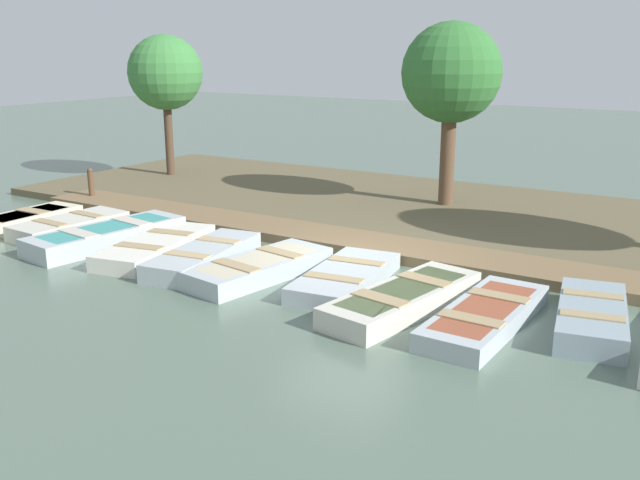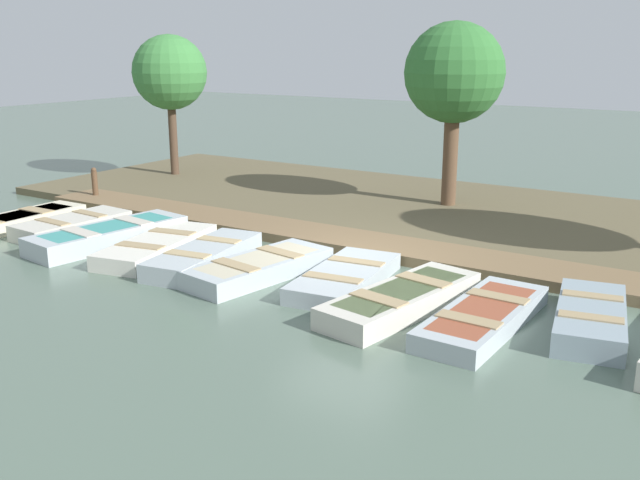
% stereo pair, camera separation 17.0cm
% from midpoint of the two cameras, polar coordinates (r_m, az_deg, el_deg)
% --- Properties ---
extents(ground_plane, '(80.00, 80.00, 0.00)m').
position_cam_midpoint_polar(ground_plane, '(14.17, 2.62, -2.28)').
color(ground_plane, '#566B5B').
extents(shore_bank, '(8.00, 24.00, 0.20)m').
position_cam_midpoint_polar(shore_bank, '(18.50, 10.36, 2.03)').
color(shore_bank, brown).
rests_on(shore_bank, ground_plane).
extents(dock_walkway, '(1.42, 19.71, 0.21)m').
position_cam_midpoint_polar(dock_walkway, '(15.33, 5.26, -0.54)').
color(dock_walkway, brown).
rests_on(dock_walkway, ground_plane).
extents(rowboat_0, '(3.60, 1.06, 0.35)m').
position_cam_midpoint_polar(rowboat_0, '(18.63, -23.13, 1.34)').
color(rowboat_0, beige).
rests_on(rowboat_0, ground_plane).
extents(rowboat_1, '(2.72, 1.27, 0.40)m').
position_cam_midpoint_polar(rowboat_1, '(17.68, -18.95, 1.13)').
color(rowboat_1, beige).
rests_on(rowboat_1, ground_plane).
extents(rowboat_2, '(3.68, 1.63, 0.44)m').
position_cam_midpoint_polar(rowboat_2, '(16.43, -16.28, 0.39)').
color(rowboat_2, '#B2BCC1').
rests_on(rowboat_2, ground_plane).
extents(rowboat_3, '(3.30, 1.70, 0.36)m').
position_cam_midpoint_polar(rowboat_3, '(15.45, -12.59, -0.46)').
color(rowboat_3, silver).
rests_on(rowboat_3, ground_plane).
extents(rowboat_4, '(3.13, 1.43, 0.39)m').
position_cam_midpoint_polar(rowboat_4, '(14.51, -8.92, -1.23)').
color(rowboat_4, '#B2BCC1').
rests_on(rowboat_4, ground_plane).
extents(rowboat_5, '(3.18, 1.63, 0.38)m').
position_cam_midpoint_polar(rowboat_5, '(13.64, -4.57, -2.18)').
color(rowboat_5, '#B2BCC1').
rests_on(rowboat_5, ground_plane).
extents(rowboat_6, '(3.00, 1.51, 0.33)m').
position_cam_midpoint_polar(rowboat_6, '(13.12, 2.38, -2.99)').
color(rowboat_6, '#B2BCC1').
rests_on(rowboat_6, ground_plane).
extents(rowboat_7, '(3.45, 1.61, 0.39)m').
position_cam_midpoint_polar(rowboat_7, '(12.00, 6.94, -4.72)').
color(rowboat_7, beige).
rests_on(rowboat_7, ground_plane).
extents(rowboat_8, '(3.22, 1.17, 0.33)m').
position_cam_midpoint_polar(rowboat_8, '(11.56, 13.34, -5.99)').
color(rowboat_8, '#B2BCC1').
rests_on(rowboat_8, ground_plane).
extents(rowboat_9, '(2.76, 1.47, 0.41)m').
position_cam_midpoint_polar(rowboat_9, '(11.90, 21.22, -5.82)').
color(rowboat_9, '#8C9EA8').
rests_on(rowboat_9, ground_plane).
extents(mooring_post_near, '(0.16, 0.16, 0.99)m').
position_cam_midpoint_polar(mooring_post_near, '(20.94, -17.34, 4.24)').
color(mooring_post_near, brown).
rests_on(mooring_post_near, ground_plane).
extents(park_tree_far_left, '(2.34, 2.34, 4.61)m').
position_cam_midpoint_polar(park_tree_far_left, '(23.50, -11.73, 12.93)').
color(park_tree_far_left, '#4C3828').
rests_on(park_tree_far_left, ground_plane).
extents(park_tree_left, '(2.54, 2.54, 4.88)m').
position_cam_midpoint_polar(park_tree_left, '(18.78, 10.95, 12.85)').
color(park_tree_left, brown).
rests_on(park_tree_left, ground_plane).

